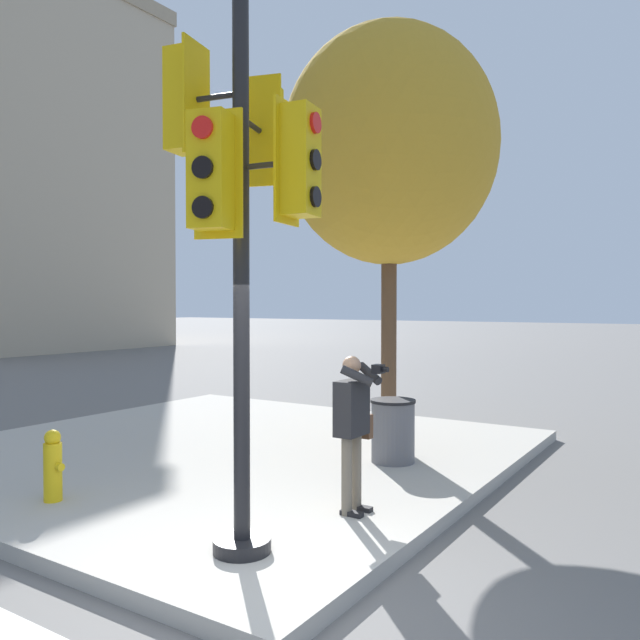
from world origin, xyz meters
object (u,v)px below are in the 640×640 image
at_px(person_photographer, 353,420).
at_px(fire_hydrant, 53,466).
at_px(street_tree, 389,147).
at_px(trash_bin, 393,431).
at_px(traffic_signal_pole, 241,196).

height_order(person_photographer, fire_hydrant, person_photographer).
xyz_separation_m(street_tree, trash_bin, (-0.90, -0.52, -4.14)).
relative_size(traffic_signal_pole, person_photographer, 3.04).
bearing_deg(traffic_signal_pole, person_photographer, -11.61).
relative_size(street_tree, trash_bin, 7.42).
bearing_deg(traffic_signal_pole, fire_hydrant, 90.69).
distance_m(street_tree, fire_hydrant, 6.41).
bearing_deg(fire_hydrant, street_tree, -22.66).
xyz_separation_m(traffic_signal_pole, person_photographer, (1.45, -0.30, -2.13)).
height_order(traffic_signal_pole, street_tree, street_tree).
height_order(traffic_signal_pole, person_photographer, traffic_signal_pole).
bearing_deg(person_photographer, traffic_signal_pole, 168.39).
distance_m(street_tree, trash_bin, 4.27).
relative_size(traffic_signal_pole, trash_bin, 5.76).
bearing_deg(trash_bin, street_tree, 29.86).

